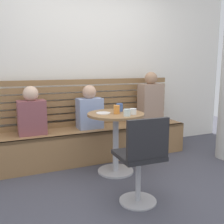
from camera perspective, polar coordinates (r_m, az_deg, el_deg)
ground at (r=2.82m, az=5.11°, el=-17.39°), size 8.00×8.00×0.00m
back_wall at (r=4.02m, az=-6.25°, el=12.06°), size 5.20×0.10×2.90m
booth_bench at (r=3.76m, az=-3.81°, el=-6.70°), size 2.70×0.52×0.44m
booth_backrest at (r=3.87m, az=-5.15°, el=2.19°), size 2.65×0.04×0.67m
cafe_table at (r=3.19m, az=0.80°, el=-4.17°), size 0.68×0.68×0.74m
white_chair at (r=2.46m, az=6.46°, el=-9.82°), size 0.42×0.42×0.85m
person_adult at (r=4.04m, az=8.31°, el=2.57°), size 0.34×0.22×0.77m
person_child_left at (r=3.45m, az=-16.97°, el=-0.29°), size 0.34×0.22×0.61m
person_child_middle at (r=3.65m, az=-4.86°, el=0.54°), size 0.34×0.22×0.60m
cup_ceramic_white at (r=3.06m, az=4.56°, el=0.11°), size 0.08×0.08×0.07m
cup_espresso_small at (r=3.37m, az=1.21°, el=0.91°), size 0.06×0.06×0.05m
cup_mug_blue at (r=3.27m, az=1.63°, el=1.00°), size 0.08×0.08×0.09m
cup_tumbler_orange at (r=3.09m, az=1.02°, el=0.53°), size 0.07×0.07×0.10m
cup_glass_short at (r=2.96m, az=3.26°, el=-0.12°), size 0.08×0.08×0.08m
plate_small at (r=3.11m, az=-1.89°, el=-0.24°), size 0.17×0.17×0.01m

